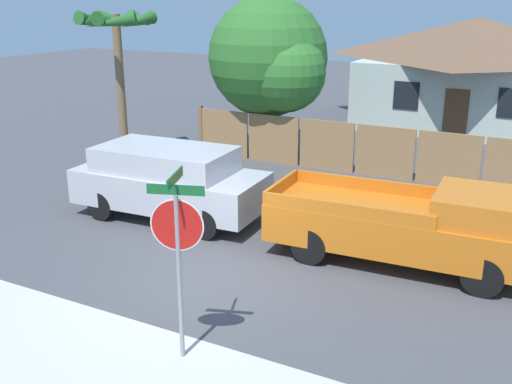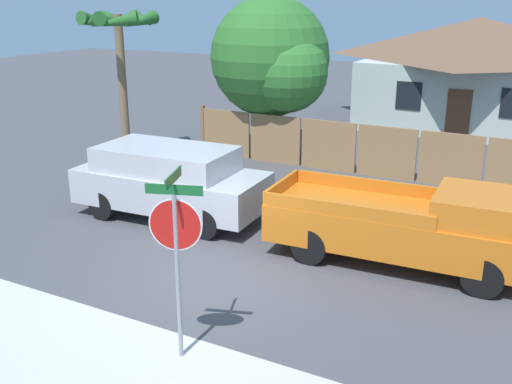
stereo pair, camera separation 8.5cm
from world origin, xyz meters
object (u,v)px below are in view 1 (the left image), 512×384
(oak_tree, at_px, (272,60))
(palm_tree, at_px, (117,34))
(house, at_px, (474,70))
(stop_sign, at_px, (178,237))
(red_suv, at_px, (169,180))
(orange_pickup, at_px, (412,225))

(oak_tree, relative_size, palm_tree, 1.10)
(house, xyz_separation_m, stop_sign, (-1.07, -20.40, -0.32))
(oak_tree, xyz_separation_m, red_suv, (0.51, -6.85, -2.29))
(house, distance_m, oak_tree, 10.12)
(house, bearing_deg, orange_pickup, -85.37)
(house, height_order, orange_pickup, house)
(orange_pickup, height_order, stop_sign, stop_sign)
(orange_pickup, bearing_deg, house, 91.74)
(palm_tree, height_order, stop_sign, palm_tree)
(stop_sign, bearing_deg, oak_tree, 90.82)
(house, bearing_deg, red_suv, -107.52)
(red_suv, bearing_deg, stop_sign, -55.89)
(red_suv, distance_m, stop_sign, 6.38)
(oak_tree, xyz_separation_m, stop_sign, (4.30, -11.87, -1.26))
(house, relative_size, stop_sign, 3.10)
(house, relative_size, palm_tree, 1.89)
(orange_pickup, distance_m, stop_sign, 5.66)
(orange_pickup, xyz_separation_m, stop_sign, (-2.31, -5.04, 1.14))
(house, relative_size, orange_pickup, 1.66)
(house, distance_m, red_suv, 16.18)
(red_suv, height_order, orange_pickup, red_suv)
(oak_tree, bearing_deg, orange_pickup, -45.94)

